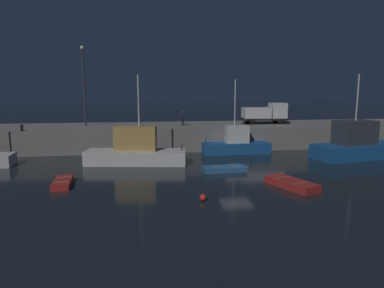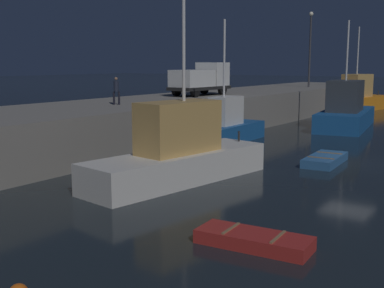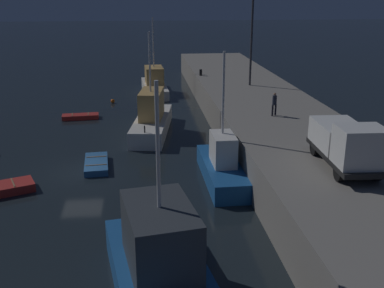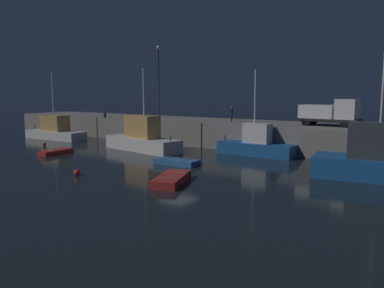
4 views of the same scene
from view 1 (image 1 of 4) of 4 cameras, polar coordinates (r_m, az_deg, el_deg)
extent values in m
plane|color=black|center=(28.06, 7.45, -4.91)|extent=(320.00, 320.00, 0.00)
cube|color=gray|center=(41.14, 2.43, 1.49)|extent=(74.78, 8.36, 2.55)
cube|color=silver|center=(31.64, -9.26, -2.15)|extent=(9.30, 3.76, 1.27)
cube|color=tan|center=(31.35, -9.33, 0.94)|extent=(3.90, 2.19, 2.18)
cylinder|color=silver|center=(30.99, -8.87, 7.11)|extent=(0.14, 0.14, 4.56)
cylinder|color=#262626|center=(31.03, -1.72, -0.60)|extent=(0.10, 0.10, 0.50)
cube|color=#195193|center=(36.75, 7.31, -0.64)|extent=(7.10, 2.24, 1.13)
cube|color=silver|center=(36.55, 7.47, 1.63)|extent=(2.40, 1.32, 1.80)
cylinder|color=silver|center=(36.18, 7.15, 6.78)|extent=(0.14, 0.14, 4.77)
cylinder|color=#262626|center=(35.87, 2.33, 0.51)|extent=(0.10, 0.10, 0.50)
cube|color=#195193|center=(37.93, 26.16, -1.02)|extent=(10.12, 4.80, 1.38)
cube|color=#33383D|center=(37.09, 25.39, 1.73)|extent=(4.04, 2.88, 2.34)
cylinder|color=silver|center=(36.85, 25.76, 6.96)|extent=(0.14, 0.14, 4.45)
cube|color=#B22823|center=(25.08, 16.18, -6.34)|extent=(2.91, 4.19, 0.50)
cube|color=olive|center=(25.58, 14.83, -5.35)|extent=(1.33, 0.60, 0.04)
cube|color=olive|center=(24.45, 17.66, -6.16)|extent=(1.33, 0.60, 0.04)
cube|color=#2D6099|center=(28.71, 5.34, -4.12)|extent=(3.64, 1.72, 0.42)
cube|color=olive|center=(28.44, 3.85, -3.75)|extent=(0.18, 1.31, 0.04)
cube|color=olive|center=(28.90, 6.82, -3.59)|extent=(0.18, 1.31, 0.04)
cube|color=#B22823|center=(26.28, -20.66, -5.98)|extent=(1.46, 3.29, 0.39)
cube|color=olive|center=(25.55, -20.90, -5.92)|extent=(1.08, 0.17, 0.04)
cube|color=olive|center=(26.90, -20.48, -5.15)|extent=(1.08, 0.17, 0.04)
sphere|color=red|center=(21.29, 1.83, -8.86)|extent=(0.43, 0.43, 0.43)
cylinder|color=#38383D|center=(40.87, -17.47, 8.79)|extent=(0.20, 0.20, 8.49)
sphere|color=#F9EFCC|center=(41.11, -17.77, 14.97)|extent=(0.44, 0.44, 0.44)
cylinder|color=black|center=(44.18, 13.73, 4.02)|extent=(0.91, 0.32, 0.90)
cylinder|color=black|center=(42.53, 14.49, 3.80)|extent=(0.91, 0.32, 0.90)
cylinder|color=black|center=(43.17, 9.25, 4.05)|extent=(0.91, 0.32, 0.90)
cylinder|color=black|center=(41.48, 9.85, 3.83)|extent=(0.91, 0.32, 0.90)
cube|color=black|center=(42.79, 11.86, 4.10)|extent=(5.64, 2.35, 0.25)
cube|color=silver|center=(43.23, 14.02, 5.44)|extent=(1.87, 2.17, 1.82)
cube|color=silver|center=(42.46, 10.60, 5.12)|extent=(3.31, 2.24, 1.26)
cylinder|color=black|center=(39.77, -1.39, 3.65)|extent=(0.13, 0.13, 0.79)
cylinder|color=black|center=(40.01, -1.66, 3.68)|extent=(0.13, 0.13, 0.79)
cylinder|color=#1E2333|center=(39.83, -1.53, 4.69)|extent=(0.41, 0.41, 0.65)
sphere|color=#8C664C|center=(39.80, -1.53, 5.32)|extent=(0.19, 0.19, 0.19)
cylinder|color=black|center=(38.68, -26.40, 2.42)|extent=(0.28, 0.28, 0.64)
camera|label=2|loc=(25.78, -51.45, 1.81)|focal=46.86mm
camera|label=3|loc=(46.29, 42.01, 11.90)|focal=42.92mm
camera|label=4|loc=(24.85, 72.43, -0.20)|focal=35.18mm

